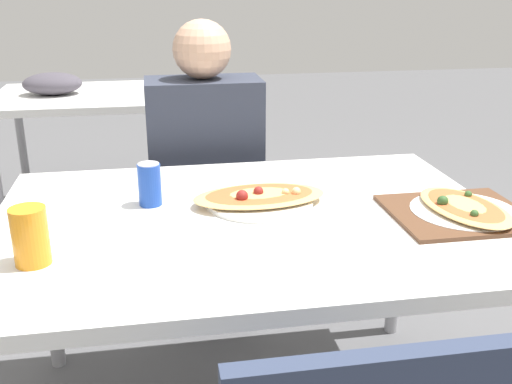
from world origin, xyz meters
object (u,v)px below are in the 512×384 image
person_seated (205,150)px  pizza_main (259,198)px  chair_far_seated (204,187)px  pizza_second (464,209)px  dining_table (250,236)px  soda_can (150,184)px  drink_glass (30,236)px

person_seated → pizza_main: bearing=99.1°
chair_far_seated → pizza_second: bearing=124.9°
dining_table → pizza_second: (0.59, -0.09, 0.08)m
person_seated → pizza_second: person_seated is taller
dining_table → chair_far_seated: 0.85m
chair_far_seated → pizza_main: chair_far_seated is taller
soda_can → drink_glass: drink_glass is taller
soda_can → pizza_second: (0.86, -0.23, -0.04)m
chair_far_seated → pizza_second: chair_far_seated is taller
chair_far_seated → pizza_main: bearing=97.7°
person_seated → dining_table: bearing=94.6°
dining_table → person_seated: person_seated is taller
dining_table → pizza_main: bearing=64.8°
pizza_second → person_seated: bearing=128.6°
person_seated → pizza_second: size_ratio=3.40×
dining_table → chair_far_seated: chair_far_seated is taller
dining_table → drink_glass: 0.59m
soda_can → drink_glass: (-0.27, -0.33, 0.01)m
pizza_main → pizza_second: (0.54, -0.18, -0.00)m
chair_far_seated → person_seated: person_seated is taller
person_seated → drink_glass: 1.04m
chair_far_seated → soda_can: bearing=73.1°
dining_table → pizza_second: pizza_second is taller
pizza_second → pizza_main: bearing=161.5°
dining_table → soda_can: size_ratio=11.20×
dining_table → pizza_main: size_ratio=3.51×
chair_far_seated → person_seated: size_ratio=0.77×
chair_far_seated → pizza_main: (0.10, -0.74, 0.22)m
dining_table → pizza_main: (0.04, 0.09, 0.08)m
person_seated → drink_glass: person_seated is taller
dining_table → pizza_second: bearing=-8.9°
chair_far_seated → drink_glass: size_ratio=6.78×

